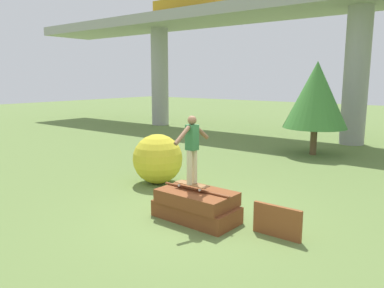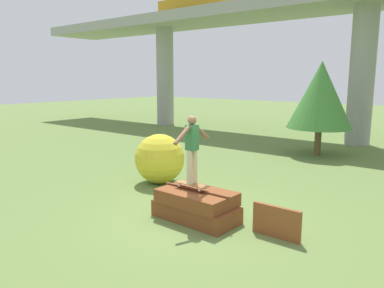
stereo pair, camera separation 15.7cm
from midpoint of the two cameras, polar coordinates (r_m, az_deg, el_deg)
ground_plane at (r=8.33m, az=0.05°, el=-11.42°), size 80.00×80.00×0.00m
scrap_pile at (r=8.21m, az=0.10°, el=-9.32°), size 1.88×1.05×0.70m
scrap_plank_loose at (r=7.54m, az=12.24°, el=-11.46°), size 0.99×0.08×0.62m
skateboard at (r=8.14m, az=-0.55°, el=-6.18°), size 0.82×0.24×0.09m
skater at (r=7.94m, az=-0.57°, el=-0.21°), size 0.22×1.12×1.48m
highway_overpass at (r=18.99m, az=24.12°, el=17.85°), size 44.00×4.04×6.80m
car_on_overpass_left at (r=22.88m, az=-0.46°, el=20.91°), size 4.48×1.68×1.42m
tree_behind_left at (r=15.55m, az=18.12°, el=7.12°), size 2.49×2.49×3.70m
bush_yellow_flowering at (r=10.93m, az=-5.66°, el=-2.28°), size 1.45×1.45×1.45m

